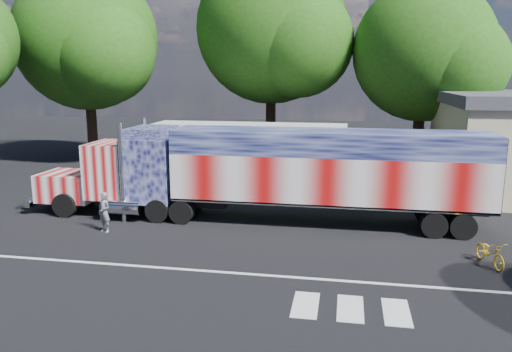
% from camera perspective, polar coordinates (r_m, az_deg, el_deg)
% --- Properties ---
extents(ground, '(100.00, 100.00, 0.00)m').
position_cam_1_polar(ground, '(18.85, -1.66, -7.49)').
color(ground, black).
extents(lane_markings, '(30.00, 2.67, 0.01)m').
position_cam_1_polar(lane_markings, '(15.11, 1.79, -12.47)').
color(lane_markings, silver).
rests_on(lane_markings, ground).
extents(semi_truck, '(19.69, 3.11, 4.20)m').
position_cam_1_polar(semi_truck, '(20.92, 1.59, 0.57)').
color(semi_truck, black).
rests_on(semi_truck, ground).
extents(coach_bus, '(11.32, 2.64, 3.29)m').
position_cam_1_polar(coach_bus, '(29.46, -0.76, 2.92)').
color(coach_bus, white).
rests_on(coach_bus, ground).
extents(woman, '(0.69, 0.59, 1.60)m').
position_cam_1_polar(woman, '(20.64, -16.96, -3.97)').
color(woman, slate).
rests_on(woman, ground).
extents(bicycle, '(1.00, 1.76, 0.87)m').
position_cam_1_polar(bicycle, '(18.17, 25.20, -7.93)').
color(bicycle, gold).
rests_on(bicycle, ground).
extents(tree_nw_a, '(10.23, 9.74, 13.38)m').
position_cam_1_polar(tree_nw_a, '(37.26, -18.65, 14.56)').
color(tree_nw_a, black).
rests_on(tree_nw_a, ground).
extents(tree_ne_a, '(9.27, 8.83, 11.96)m').
position_cam_1_polar(tree_ne_a, '(34.09, 18.86, 13.26)').
color(tree_ne_a, black).
rests_on(tree_ne_a, ground).
extents(tree_n_mid, '(10.88, 10.37, 14.41)m').
position_cam_1_polar(tree_n_mid, '(36.00, 2.02, 16.41)').
color(tree_n_mid, black).
rests_on(tree_n_mid, ground).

